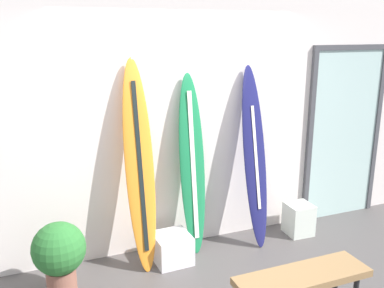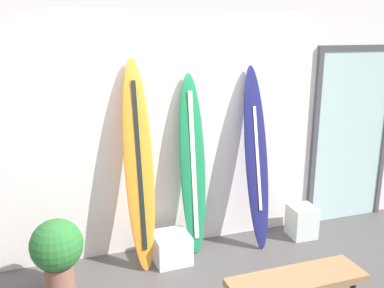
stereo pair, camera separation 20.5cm
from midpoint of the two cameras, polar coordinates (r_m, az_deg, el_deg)
name	(u,v)px [view 1 (the left image)]	position (r m, az deg, el deg)	size (l,w,h in m)	color
wall_back	(179,118)	(4.49, -3.14, 3.46)	(7.20, 0.20, 2.80)	silver
surfboard_sunset	(140,167)	(4.11, -8.52, -3.08)	(0.29, 0.44, 2.06)	orange
surfboard_emerald	(192,166)	(4.37, -1.31, -2.96)	(0.29, 0.31, 1.90)	#1C7C48
surfboard_navy	(255,158)	(4.58, 7.19, -1.84)	(0.29, 0.46, 1.96)	navy
display_block_left	(172,248)	(4.46, -4.05, -13.87)	(0.37, 0.37, 0.30)	white
display_block_center	(299,219)	(5.11, 13.07, -9.84)	(0.29, 0.29, 0.36)	silver
glass_door	(344,131)	(5.50, 18.83, 1.67)	(1.09, 0.06, 2.14)	silver
potted_plant	(59,254)	(3.99, -18.92, -13.87)	(0.47, 0.47, 0.71)	#8C5747
bench	(302,280)	(3.60, 13.04, -17.44)	(1.12, 0.34, 0.44)	olive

